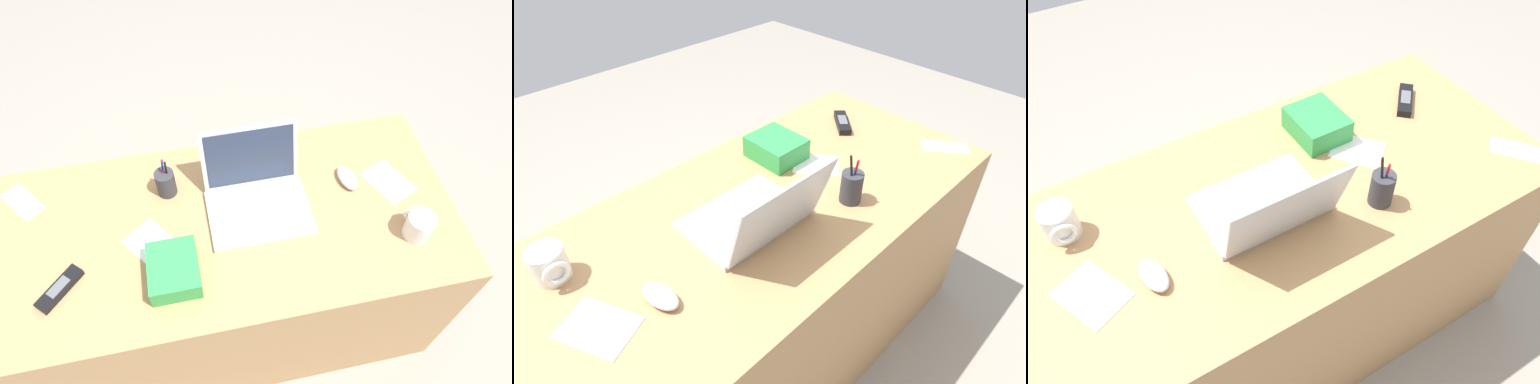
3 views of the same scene
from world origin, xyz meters
TOP-DOWN VIEW (x-y plane):
  - ground_plane at (0.00, 0.00)m, footprint 6.00×6.00m
  - desk at (0.00, 0.00)m, footprint 1.50×0.71m
  - laptop at (0.10, 0.06)m, footprint 0.33×0.30m
  - computer_mouse at (0.43, 0.08)m, footprint 0.07×0.12m
  - coffee_mug_white at (0.58, -0.16)m, footprint 0.09×0.10m
  - cordless_phone at (-0.53, -0.13)m, footprint 0.14×0.14m
  - pen_holder at (-0.18, 0.16)m, footprint 0.06×0.06m
  - snack_bag at (-0.19, -0.16)m, footprint 0.15×0.17m
  - paper_note_near_laptop at (-0.25, -0.03)m, footprint 0.18×0.19m
  - paper_note_left at (0.57, 0.05)m, footprint 0.17×0.20m
  - paper_note_right at (-0.66, 0.22)m, footprint 0.16×0.17m

SIDE VIEW (x-z plane):
  - ground_plane at x=0.00m, z-range 0.00..0.00m
  - desk at x=0.00m, z-range 0.00..0.72m
  - paper_note_near_laptop at x=-0.25m, z-range 0.72..0.73m
  - paper_note_left at x=0.57m, z-range 0.72..0.73m
  - paper_note_right at x=-0.66m, z-range 0.72..0.73m
  - cordless_phone at x=-0.53m, z-range 0.72..0.75m
  - computer_mouse at x=0.43m, z-range 0.72..0.76m
  - snack_bag at x=-0.19m, z-range 0.72..0.80m
  - coffee_mug_white at x=0.58m, z-range 0.72..0.81m
  - laptop at x=0.10m, z-range 0.66..0.89m
  - pen_holder at x=-0.18m, z-range 0.69..0.86m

